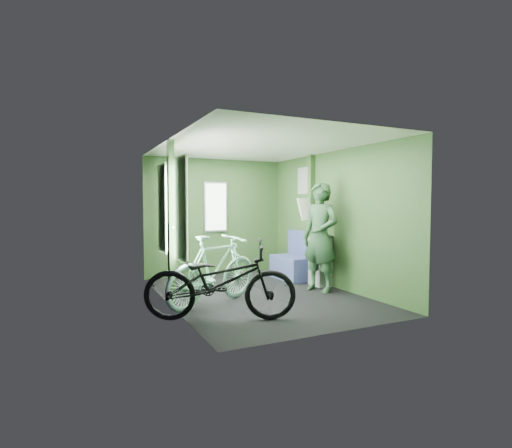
{
  "coord_description": "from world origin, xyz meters",
  "views": [
    {
      "loc": [
        -2.68,
        -5.53,
        1.43
      ],
      "look_at": [
        0.0,
        0.1,
        1.1
      ],
      "focal_mm": 28.0,
      "sensor_mm": 36.0,
      "label": 1
    }
  ],
  "objects_px": {
    "bicycle_mint": "(215,305)",
    "waste_box": "(320,261)",
    "bicycle_black": "(220,321)",
    "passenger": "(320,237)",
    "bench_seat": "(293,265)"
  },
  "relations": [
    {
      "from": "bicycle_black",
      "to": "passenger",
      "type": "relative_size",
      "value": 1.04
    },
    {
      "from": "bicycle_mint",
      "to": "waste_box",
      "type": "height_order",
      "value": "waste_box"
    },
    {
      "from": "bicycle_mint",
      "to": "passenger",
      "type": "xyz_separation_m",
      "value": [
        1.84,
        0.12,
        0.88
      ]
    },
    {
      "from": "bicycle_black",
      "to": "waste_box",
      "type": "distance_m",
      "value": 2.62
    },
    {
      "from": "bicycle_mint",
      "to": "bench_seat",
      "type": "height_order",
      "value": "bench_seat"
    },
    {
      "from": "bicycle_black",
      "to": "bicycle_mint",
      "type": "relative_size",
      "value": 1.1
    },
    {
      "from": "bench_seat",
      "to": "waste_box",
      "type": "bearing_deg",
      "value": -83.08
    },
    {
      "from": "passenger",
      "to": "bicycle_black",
      "type": "bearing_deg",
      "value": -85.85
    },
    {
      "from": "bicycle_mint",
      "to": "waste_box",
      "type": "bearing_deg",
      "value": -101.96
    },
    {
      "from": "passenger",
      "to": "bench_seat",
      "type": "xyz_separation_m",
      "value": [
        0.14,
        1.08,
        -0.61
      ]
    },
    {
      "from": "bicycle_black",
      "to": "bicycle_mint",
      "type": "xyz_separation_m",
      "value": [
        0.18,
        0.73,
        0.0
      ]
    },
    {
      "from": "passenger",
      "to": "bench_seat",
      "type": "height_order",
      "value": "passenger"
    },
    {
      "from": "bicycle_mint",
      "to": "bench_seat",
      "type": "relative_size",
      "value": 1.84
    },
    {
      "from": "bicycle_black",
      "to": "passenger",
      "type": "distance_m",
      "value": 2.37
    },
    {
      "from": "bicycle_black",
      "to": "bench_seat",
      "type": "height_order",
      "value": "bench_seat"
    }
  ]
}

